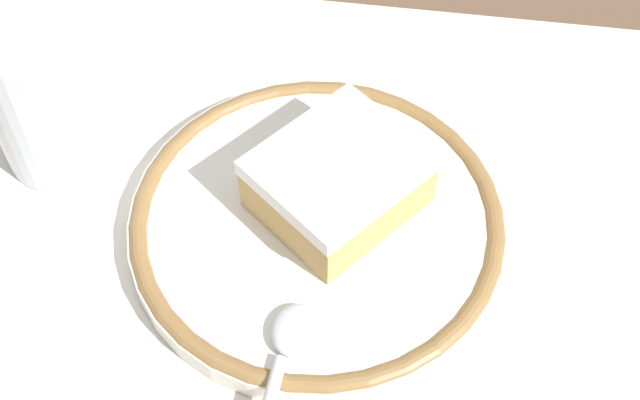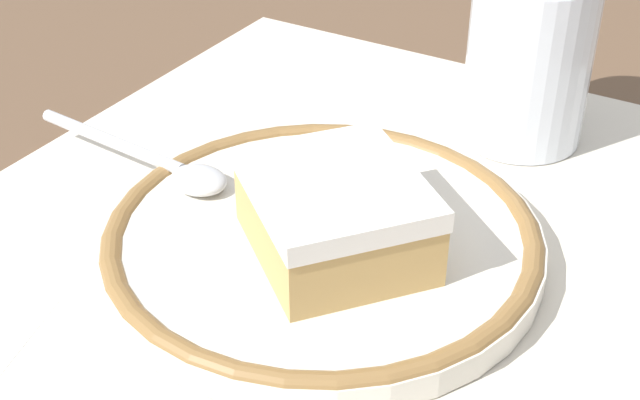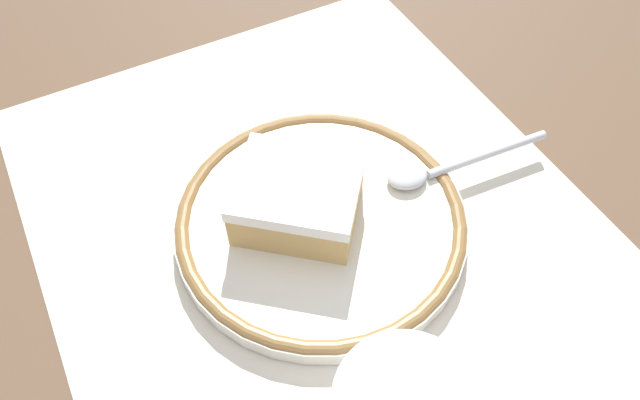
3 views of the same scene
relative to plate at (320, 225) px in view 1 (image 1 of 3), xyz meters
name	(u,v)px [view 1 (image 1 of 3)]	position (x,y,z in m)	size (l,w,h in m)	color
ground_plane	(317,234)	(0.00, 0.00, -0.01)	(2.40, 2.40, 0.00)	brown
placemat	(317,233)	(0.00, 0.00, -0.01)	(0.51, 0.42, 0.00)	beige
plate	(320,225)	(0.00, 0.00, 0.00)	(0.23, 0.23, 0.02)	silver
cake_slice	(338,181)	(0.01, 0.01, 0.03)	(0.12, 0.12, 0.04)	tan
spoon	(276,375)	(-0.01, -0.11, 0.01)	(0.03, 0.15, 0.01)	silver
cup	(49,99)	(-0.17, 0.04, 0.04)	(0.08, 0.08, 0.10)	silver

